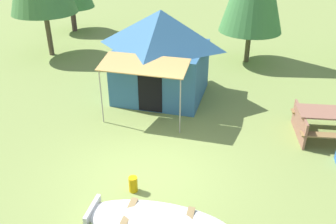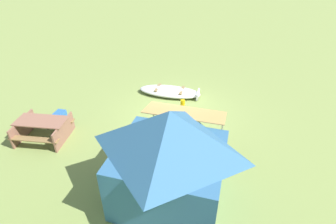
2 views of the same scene
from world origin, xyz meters
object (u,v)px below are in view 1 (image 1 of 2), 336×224
at_px(beached_rowboat, 157,223).
at_px(canvas_cabin_tent, 161,53).
at_px(fuel_can, 133,184).
at_px(picnic_table, 330,121).

xyz_separation_m(beached_rowboat, canvas_cabin_tent, (-1.08, 5.97, 1.32)).
height_order(beached_rowboat, fuel_can, fuel_can).
bearing_deg(canvas_cabin_tent, fuel_can, -86.25).
xyz_separation_m(canvas_cabin_tent, picnic_table, (5.05, -1.80, -1.02)).
relative_size(picnic_table, fuel_can, 5.10).
distance_m(canvas_cabin_tent, fuel_can, 5.12).
distance_m(picnic_table, fuel_can, 5.68).
bearing_deg(picnic_table, beached_rowboat, -133.64).
bearing_deg(canvas_cabin_tent, beached_rowboat, -79.72).
xyz_separation_m(beached_rowboat, fuel_can, (-0.76, 1.03, -0.00)).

